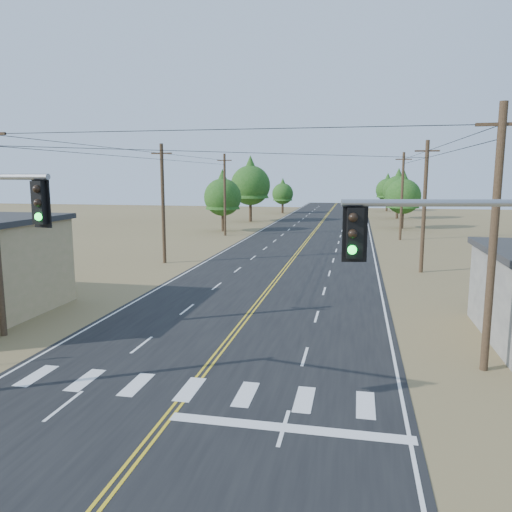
# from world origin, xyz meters

# --- Properties ---
(road) EXTENTS (15.00, 200.00, 0.02)m
(road) POSITION_xyz_m (0.00, 30.00, 0.01)
(road) COLOR black
(road) RESTS_ON ground
(utility_pole_left_mid) EXTENTS (1.80, 0.30, 10.00)m
(utility_pole_left_mid) POSITION_xyz_m (-10.50, 32.00, 5.12)
(utility_pole_left_mid) COLOR #4C3826
(utility_pole_left_mid) RESTS_ON ground
(utility_pole_left_far) EXTENTS (1.80, 0.30, 10.00)m
(utility_pole_left_far) POSITION_xyz_m (-10.50, 52.00, 5.12)
(utility_pole_left_far) COLOR #4C3826
(utility_pole_left_far) RESTS_ON ground
(utility_pole_right_near) EXTENTS (1.80, 0.30, 10.00)m
(utility_pole_right_near) POSITION_xyz_m (10.50, 12.00, 5.12)
(utility_pole_right_near) COLOR #4C3826
(utility_pole_right_near) RESTS_ON ground
(utility_pole_right_mid) EXTENTS (1.80, 0.30, 10.00)m
(utility_pole_right_mid) POSITION_xyz_m (10.50, 32.00, 5.12)
(utility_pole_right_mid) COLOR #4C3826
(utility_pole_right_mid) RESTS_ON ground
(utility_pole_right_far) EXTENTS (1.80, 0.30, 10.00)m
(utility_pole_right_far) POSITION_xyz_m (10.50, 52.00, 5.12)
(utility_pole_right_far) COLOR #4C3826
(utility_pole_right_far) RESTS_ON ground
(tree_left_near) EXTENTS (4.95, 4.95, 8.25)m
(tree_left_near) POSITION_xyz_m (-12.03, 56.59, 5.04)
(tree_left_near) COLOR #3F2D1E
(tree_left_near) RESTS_ON ground
(tree_left_mid) EXTENTS (6.34, 6.34, 10.57)m
(tree_left_mid) POSITION_xyz_m (-11.38, 71.16, 6.47)
(tree_left_mid) COLOR #3F2D1E
(tree_left_mid) RESTS_ON ground
(tree_left_far) EXTENTS (4.16, 4.16, 6.94)m
(tree_left_far) POSITION_xyz_m (-9.00, 90.32, 4.24)
(tree_left_far) COLOR #3F2D1E
(tree_left_far) RESTS_ON ground
(tree_right_near) EXTENTS (4.89, 4.89, 8.15)m
(tree_right_near) POSITION_xyz_m (11.75, 65.09, 4.98)
(tree_right_near) COLOR #3F2D1E
(tree_right_near) RESTS_ON ground
(tree_right_mid) EXTENTS (5.21, 5.21, 8.68)m
(tree_right_mid) POSITION_xyz_m (12.29, 81.77, 5.31)
(tree_right_mid) COLOR #3F2D1E
(tree_right_mid) RESTS_ON ground
(tree_right_far) EXTENTS (4.77, 4.77, 7.95)m
(tree_right_far) POSITION_xyz_m (11.56, 100.63, 4.86)
(tree_right_far) COLOR #3F2D1E
(tree_right_far) RESTS_ON ground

